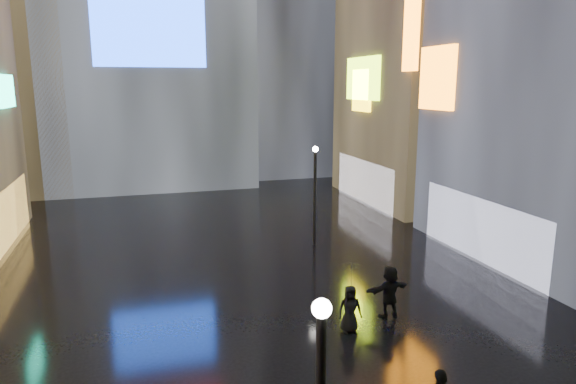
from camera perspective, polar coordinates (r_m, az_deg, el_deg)
name	(u,v)px	position (r m, az deg, el deg)	size (l,w,h in m)	color
ground	(240,262)	(24.71, -5.36, -7.71)	(140.00, 140.00, 0.00)	black
building_right_far	(435,0)	(39.11, 16.03, 19.84)	(10.28, 12.00, 28.00)	black
lamp_far	(315,190)	(26.40, 3.01, 0.23)	(0.30, 0.30, 5.20)	black
pedestrian_4	(350,309)	(17.90, 6.89, -12.78)	(0.80, 0.52, 1.64)	black
pedestrian_5	(390,291)	(19.15, 11.22, -10.78)	(1.78, 0.57, 1.92)	black
umbrella_2	(351,275)	(17.43, 6.99, -9.09)	(0.90, 0.92, 0.83)	black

